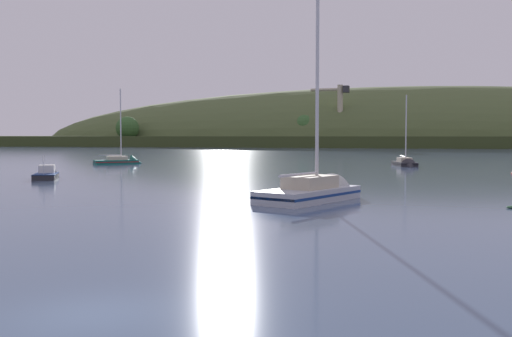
{
  "coord_description": "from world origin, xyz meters",
  "views": [
    {
      "loc": [
        7.16,
        -12.75,
        4.28
      ],
      "look_at": [
        -3.75,
        30.72,
        1.78
      ],
      "focal_mm": 42.35,
      "sensor_mm": 36.0,
      "label": 1
    }
  ],
  "objects_px": {
    "sailboat_far_left": "(406,165)",
    "fishing_boat_moored": "(46,176)",
    "sailboat_near_mooring": "(318,195)",
    "dockside_crane": "(339,117)",
    "sailboat_midwater_white": "(122,162)"
  },
  "relations": [
    {
      "from": "sailboat_far_left",
      "to": "fishing_boat_moored",
      "type": "relative_size",
      "value": 2.04
    },
    {
      "from": "sailboat_near_mooring",
      "to": "fishing_boat_moored",
      "type": "height_order",
      "value": "sailboat_near_mooring"
    },
    {
      "from": "dockside_crane",
      "to": "sailboat_midwater_white",
      "type": "distance_m",
      "value": 139.11
    },
    {
      "from": "dockside_crane",
      "to": "sailboat_midwater_white",
      "type": "height_order",
      "value": "dockside_crane"
    },
    {
      "from": "sailboat_midwater_white",
      "to": "sailboat_near_mooring",
      "type": "bearing_deg",
      "value": -90.04
    },
    {
      "from": "sailboat_near_mooring",
      "to": "sailboat_far_left",
      "type": "xyz_separation_m",
      "value": [
        5.51,
        45.93,
        -0.17
      ]
    },
    {
      "from": "sailboat_midwater_white",
      "to": "sailboat_far_left",
      "type": "height_order",
      "value": "sailboat_midwater_white"
    },
    {
      "from": "dockside_crane",
      "to": "sailboat_far_left",
      "type": "distance_m",
      "value": 136.15
    },
    {
      "from": "sailboat_near_mooring",
      "to": "sailboat_far_left",
      "type": "height_order",
      "value": "sailboat_near_mooring"
    },
    {
      "from": "sailboat_near_mooring",
      "to": "sailboat_midwater_white",
      "type": "bearing_deg",
      "value": 63.52
    },
    {
      "from": "dockside_crane",
      "to": "sailboat_far_left",
      "type": "bearing_deg",
      "value": 104.92
    },
    {
      "from": "sailboat_far_left",
      "to": "fishing_boat_moored",
      "type": "distance_m",
      "value": 47.6
    },
    {
      "from": "dockside_crane",
      "to": "sailboat_near_mooring",
      "type": "relative_size",
      "value": 1.5
    },
    {
      "from": "dockside_crane",
      "to": "fishing_boat_moored",
      "type": "distance_m",
      "value": 167.44
    },
    {
      "from": "dockside_crane",
      "to": "sailboat_midwater_white",
      "type": "xyz_separation_m",
      "value": [
        -16.8,
        -137.68,
        -10.6
      ]
    }
  ]
}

